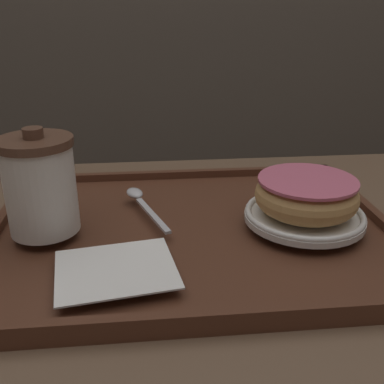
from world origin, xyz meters
TOP-DOWN VIEW (x-y plane):
  - cafe_table at (0.00, 0.00)m, footprint 0.97×0.64m
  - serving_tray at (-0.02, 0.01)m, footprint 0.52×0.39m
  - napkin_paper at (-0.11, -0.10)m, footprint 0.14×0.12m
  - coffee_cup_front at (-0.21, -0.00)m, footprint 0.09×0.09m
  - plate_with_chocolate_donut at (0.12, -0.01)m, footprint 0.16×0.16m
  - donut_chocolate_glazed at (0.12, -0.01)m, footprint 0.13×0.13m
  - spoon at (-0.09, 0.07)m, footprint 0.06×0.14m

SIDE VIEW (x-z plane):
  - cafe_table at x=0.00m, z-range 0.21..0.96m
  - serving_tray at x=-0.02m, z-range 0.75..0.77m
  - napkin_paper at x=-0.11m, z-range 0.78..0.78m
  - spoon at x=-0.09m, z-range 0.77..0.79m
  - plate_with_chocolate_donut at x=0.12m, z-range 0.78..0.79m
  - donut_chocolate_glazed at x=0.12m, z-range 0.79..0.83m
  - coffee_cup_front at x=-0.21m, z-range 0.77..0.90m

